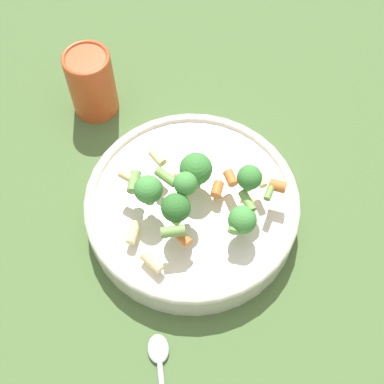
% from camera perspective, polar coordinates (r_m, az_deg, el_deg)
% --- Properties ---
extents(ground_plane, '(3.00, 3.00, 0.00)m').
position_cam_1_polar(ground_plane, '(0.75, 0.00, -2.53)').
color(ground_plane, '#4C6B38').
extents(bowl, '(0.29, 0.29, 0.05)m').
position_cam_1_polar(bowl, '(0.72, 0.00, -1.54)').
color(bowl, silver).
rests_on(bowl, ground_plane).
extents(pasta_salad, '(0.21, 0.17, 0.08)m').
position_cam_1_polar(pasta_salad, '(0.66, 0.40, -0.00)').
color(pasta_salad, '#8CB766').
rests_on(pasta_salad, bowl).
extents(cup, '(0.07, 0.07, 0.11)m').
position_cam_1_polar(cup, '(0.83, -10.69, 11.42)').
color(cup, '#CC4C23').
rests_on(cup, ground_plane).
extents(spoon, '(0.10, 0.17, 0.01)m').
position_cam_1_polar(spoon, '(0.67, -3.26, -19.67)').
color(spoon, silver).
rests_on(spoon, ground_plane).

